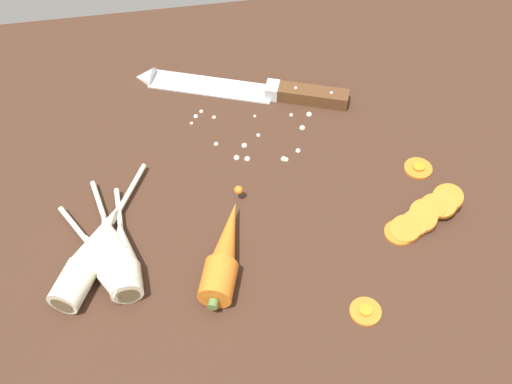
% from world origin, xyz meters
% --- Properties ---
extents(ground_plane, '(1.20, 0.90, 0.04)m').
position_xyz_m(ground_plane, '(0.00, 0.00, -0.02)').
color(ground_plane, '#42281C').
extents(chefs_knife, '(0.34, 0.16, 0.04)m').
position_xyz_m(chefs_knife, '(0.01, 0.21, 0.01)').
color(chefs_knife, silver).
rests_on(chefs_knife, ground_plane).
extents(whole_carrot, '(0.09, 0.18, 0.04)m').
position_xyz_m(whole_carrot, '(-0.06, -0.11, 0.02)').
color(whole_carrot, orange).
rests_on(whole_carrot, ground_plane).
extents(parsnip_front, '(0.13, 0.22, 0.04)m').
position_xyz_m(parsnip_front, '(-0.22, -0.09, 0.02)').
color(parsnip_front, silver).
rests_on(parsnip_front, ground_plane).
extents(parsnip_mid_left, '(0.05, 0.18, 0.04)m').
position_xyz_m(parsnip_mid_left, '(-0.18, -0.10, 0.02)').
color(parsnip_mid_left, silver).
rests_on(parsnip_mid_left, ground_plane).
extents(parsnip_mid_right, '(0.11, 0.16, 0.04)m').
position_xyz_m(parsnip_mid_right, '(-0.20, -0.10, 0.02)').
color(parsnip_mid_right, silver).
rests_on(parsnip_mid_right, ground_plane).
extents(parsnip_back, '(0.06, 0.17, 0.04)m').
position_xyz_m(parsnip_back, '(-0.19, -0.08, 0.02)').
color(parsnip_back, silver).
rests_on(parsnip_back, ground_plane).
extents(carrot_slice_stack, '(0.12, 0.07, 0.04)m').
position_xyz_m(carrot_slice_stack, '(0.21, -0.09, 0.01)').
color(carrot_slice_stack, orange).
rests_on(carrot_slice_stack, ground_plane).
extents(carrot_slice_stray_near, '(0.04, 0.04, 0.01)m').
position_xyz_m(carrot_slice_stray_near, '(0.10, -0.21, 0.00)').
color(carrot_slice_stray_near, orange).
rests_on(carrot_slice_stray_near, ground_plane).
extents(carrot_slice_stray_mid, '(0.04, 0.04, 0.01)m').
position_xyz_m(carrot_slice_stray_mid, '(0.24, -0.01, 0.00)').
color(carrot_slice_stray_mid, orange).
rests_on(carrot_slice_stray_mid, ground_plane).
extents(mince_crumbs, '(0.19, 0.13, 0.01)m').
position_xyz_m(mince_crumbs, '(0.03, 0.09, 0.00)').
color(mince_crumbs, silver).
rests_on(mince_crumbs, ground_plane).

